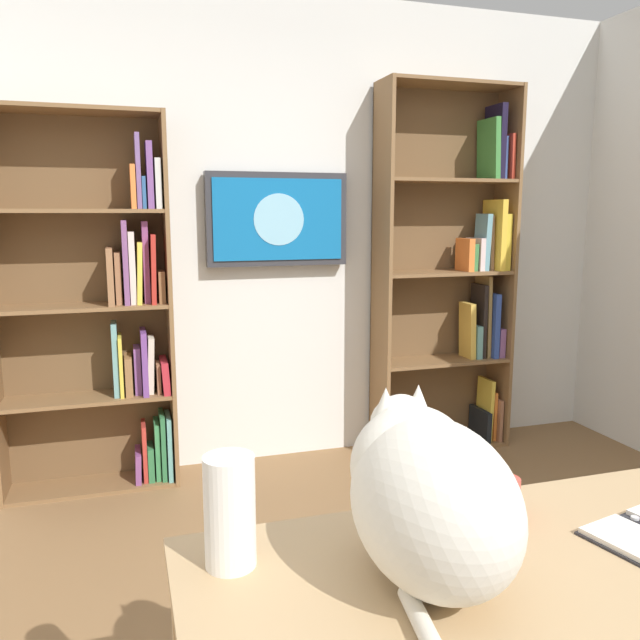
{
  "coord_description": "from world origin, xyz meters",
  "views": [
    {
      "loc": [
        0.84,
        1.44,
        1.48
      ],
      "look_at": [
        0.05,
        -1.1,
        1.03
      ],
      "focal_mm": 35.63,
      "sensor_mm": 36.0,
      "label": 1
    }
  ],
  "objects_px": {
    "wall_mounted_tv": "(277,219)",
    "cat": "(426,491)",
    "bookshelf_right": "(105,313)",
    "paper_towel_roll": "(230,511)",
    "coffee_mug": "(504,496)",
    "bookshelf_left": "(457,274)",
    "desk": "(509,615)"
  },
  "relations": [
    {
      "from": "wall_mounted_tv",
      "to": "desk",
      "type": "relative_size",
      "value": 0.58
    },
    {
      "from": "wall_mounted_tv",
      "to": "paper_towel_roll",
      "type": "xyz_separation_m",
      "value": [
        0.67,
        2.32,
        -0.59
      ]
    },
    {
      "from": "desk",
      "to": "cat",
      "type": "relative_size",
      "value": 2.44
    },
    {
      "from": "cat",
      "to": "coffee_mug",
      "type": "height_order",
      "value": "cat"
    },
    {
      "from": "wall_mounted_tv",
      "to": "cat",
      "type": "height_order",
      "value": "wall_mounted_tv"
    },
    {
      "from": "bookshelf_left",
      "to": "bookshelf_right",
      "type": "distance_m",
      "value": 2.09
    },
    {
      "from": "bookshelf_left",
      "to": "coffee_mug",
      "type": "xyz_separation_m",
      "value": [
        1.1,
        2.22,
        -0.32
      ]
    },
    {
      "from": "desk",
      "to": "paper_towel_roll",
      "type": "xyz_separation_m",
      "value": [
        0.57,
        -0.19,
        0.23
      ]
    },
    {
      "from": "bookshelf_left",
      "to": "paper_towel_roll",
      "type": "bearing_deg",
      "value": 51.43
    },
    {
      "from": "bookshelf_right",
      "to": "cat",
      "type": "bearing_deg",
      "value": 105.58
    },
    {
      "from": "bookshelf_left",
      "to": "desk",
      "type": "distance_m",
      "value": 2.77
    },
    {
      "from": "wall_mounted_tv",
      "to": "cat",
      "type": "relative_size",
      "value": 1.43
    },
    {
      "from": "cat",
      "to": "coffee_mug",
      "type": "relative_size",
      "value": 5.98
    },
    {
      "from": "bookshelf_left",
      "to": "desk",
      "type": "bearing_deg",
      "value": 63.38
    },
    {
      "from": "paper_towel_roll",
      "to": "desk",
      "type": "bearing_deg",
      "value": 161.23
    },
    {
      "from": "paper_towel_roll",
      "to": "coffee_mug",
      "type": "xyz_separation_m",
      "value": [
        -0.69,
        -0.03,
        -0.07
      ]
    },
    {
      "from": "desk",
      "to": "coffee_mug",
      "type": "xyz_separation_m",
      "value": [
        -0.12,
        -0.22,
        0.16
      ]
    },
    {
      "from": "bookshelf_left",
      "to": "desk",
      "type": "xyz_separation_m",
      "value": [
        1.22,
        2.44,
        -0.48
      ]
    },
    {
      "from": "bookshelf_left",
      "to": "bookshelf_right",
      "type": "bearing_deg",
      "value": 0.07
    },
    {
      "from": "desk",
      "to": "coffee_mug",
      "type": "relative_size",
      "value": 14.59
    },
    {
      "from": "paper_towel_roll",
      "to": "coffee_mug",
      "type": "height_order",
      "value": "paper_towel_roll"
    },
    {
      "from": "bookshelf_right",
      "to": "paper_towel_roll",
      "type": "relative_size",
      "value": 8.11
    },
    {
      "from": "bookshelf_right",
      "to": "coffee_mug",
      "type": "xyz_separation_m",
      "value": [
        -0.98,
        2.22,
        -0.18
      ]
    },
    {
      "from": "bookshelf_left",
      "to": "wall_mounted_tv",
      "type": "bearing_deg",
      "value": -4.01
    },
    {
      "from": "bookshelf_right",
      "to": "paper_towel_roll",
      "type": "bearing_deg",
      "value": 97.47
    },
    {
      "from": "coffee_mug",
      "to": "wall_mounted_tv",
      "type": "bearing_deg",
      "value": -89.45
    },
    {
      "from": "wall_mounted_tv",
      "to": "coffee_mug",
      "type": "height_order",
      "value": "wall_mounted_tv"
    },
    {
      "from": "bookshelf_right",
      "to": "desk",
      "type": "bearing_deg",
      "value": 109.49
    },
    {
      "from": "desk",
      "to": "paper_towel_roll",
      "type": "height_order",
      "value": "paper_towel_roll"
    },
    {
      "from": "paper_towel_roll",
      "to": "coffee_mug",
      "type": "bearing_deg",
      "value": -177.77
    },
    {
      "from": "bookshelf_left",
      "to": "bookshelf_right",
      "type": "xyz_separation_m",
      "value": [
        2.08,
        0.0,
        -0.15
      ]
    },
    {
      "from": "desk",
      "to": "wall_mounted_tv",
      "type": "bearing_deg",
      "value": -92.28
    }
  ]
}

